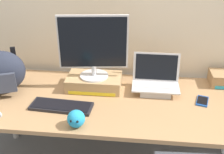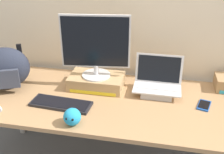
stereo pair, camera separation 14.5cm
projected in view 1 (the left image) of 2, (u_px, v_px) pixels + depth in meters
back_wall at (119, 2)px, 2.14m from camera, size 7.00×0.10×2.60m
desk at (112, 106)px, 1.98m from camera, size 2.10×0.82×0.72m
toner_box_yellow at (94, 82)px, 2.09m from camera, size 0.41×0.25×0.10m
desktop_monitor at (93, 47)px, 1.96m from camera, size 0.50×0.22×0.47m
open_laptop at (155, 84)px, 2.04m from camera, size 0.35×0.22×0.27m
external_keyboard at (61, 106)px, 1.86m from camera, size 0.43×0.18×0.02m
messenger_backpack at (1, 72)px, 2.00m from camera, size 0.41×0.35×0.32m
cell_phone at (202, 101)px, 1.93m from camera, size 0.11×0.15×0.01m
plush_toy at (76, 119)px, 1.65m from camera, size 0.11×0.11×0.11m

